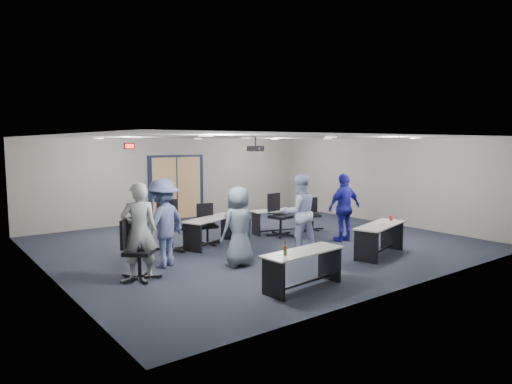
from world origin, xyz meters
TOP-DOWN VIEW (x-y plane):
  - floor at (0.00, 0.00)m, footprint 10.00×10.00m
  - back_wall at (0.00, 4.50)m, footprint 10.00×0.04m
  - front_wall at (0.00, -4.50)m, footprint 10.00×0.04m
  - left_wall at (-5.00, 0.00)m, footprint 0.04×9.00m
  - right_wall at (5.00, 0.00)m, footprint 0.04×9.00m
  - ceiling at (0.00, 0.00)m, footprint 10.00×9.00m
  - double_door at (0.00, 4.46)m, footprint 2.00×0.07m
  - exit_sign at (-1.60, 4.44)m, footprint 0.32×0.07m
  - ceiling_projector at (0.30, 0.50)m, footprint 0.35×0.32m
  - ceiling_can_lights at (0.00, 0.25)m, footprint 6.24×5.74m
  - table_front_left at (-1.60, -3.42)m, footprint 1.70×0.71m
  - table_front_right at (1.42, -2.72)m, footprint 1.85×1.06m
  - table_back_left at (-1.12, 0.41)m, footprint 1.83×1.19m
  - table_back_right at (1.25, 0.62)m, footprint 1.74×0.93m
  - chair_back_a at (-2.17, 0.52)m, footprint 0.78×0.78m
  - chair_back_b at (-1.15, 0.58)m, footprint 0.78×0.78m
  - chair_back_c at (1.01, 0.29)m, footprint 0.86×0.86m
  - chair_back_d at (2.33, 0.39)m, footprint 0.80×0.80m
  - chair_loose_left at (-3.69, -1.20)m, footprint 1.02×1.02m
  - person_gray at (-3.66, -1.15)m, footprint 0.78×0.65m
  - person_plaid at (-1.65, -1.52)m, footprint 0.86×0.60m
  - person_lightblue at (0.29, -1.25)m, footprint 1.04×0.91m
  - person_navy at (1.90, -1.20)m, footprint 1.06×0.50m
  - person_back at (-2.93, -0.63)m, footprint 1.35×1.08m

SIDE VIEW (x-z plane):
  - floor at x=0.00m, z-range 0.00..0.00m
  - table_back_right at x=1.25m, z-range 0.12..0.79m
  - table_front_left at x=-1.60m, z-range 0.00..0.92m
  - chair_back_d at x=2.33m, z-range 0.00..0.94m
  - table_back_left at x=-1.12m, z-range 0.13..0.83m
  - table_front_right at x=1.42m, z-range 0.07..0.90m
  - chair_back_b at x=-1.15m, z-range 0.00..1.02m
  - chair_loose_left at x=-3.69m, z-range 0.00..1.15m
  - chair_back_c at x=1.01m, z-range 0.00..1.16m
  - chair_back_a at x=-2.17m, z-range 0.00..1.20m
  - person_plaid at x=-1.65m, z-range 0.00..1.67m
  - person_navy at x=1.90m, z-range 0.00..1.77m
  - person_lightblue at x=0.29m, z-range 0.00..1.82m
  - person_gray at x=-3.66m, z-range 0.00..1.83m
  - person_back at x=-2.93m, z-range 0.00..1.83m
  - double_door at x=0.00m, z-range -0.05..2.15m
  - back_wall at x=0.00m, z-range 0.00..2.70m
  - front_wall at x=0.00m, z-range 0.00..2.70m
  - left_wall at x=-5.00m, z-range 0.00..2.70m
  - right_wall at x=5.00m, z-range 0.00..2.70m
  - ceiling_projector at x=0.30m, z-range 2.22..2.59m
  - exit_sign at x=-1.60m, z-range 2.36..2.54m
  - ceiling_can_lights at x=0.00m, z-range 2.66..2.68m
  - ceiling at x=0.00m, z-range 2.68..2.72m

